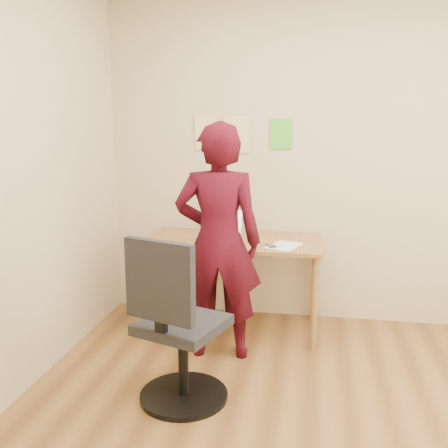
% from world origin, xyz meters
% --- Properties ---
extents(room, '(3.58, 3.58, 2.78)m').
position_xyz_m(room, '(0.00, 0.00, 1.35)').
color(room, brown).
rests_on(room, ground).
extents(desk, '(1.40, 0.70, 0.74)m').
position_xyz_m(desk, '(-0.64, 1.38, 0.65)').
color(desk, olive).
rests_on(desk, ground).
extents(laptop, '(0.40, 0.38, 0.24)m').
position_xyz_m(laptop, '(-0.75, 1.44, 0.79)').
color(laptop, '#AEADB5').
rests_on(laptop, desk).
extents(paper_sheet, '(0.30, 0.35, 0.00)m').
position_xyz_m(paper_sheet, '(-0.23, 1.25, 0.74)').
color(paper_sheet, white).
rests_on(paper_sheet, desk).
extents(phone, '(0.10, 0.12, 0.01)m').
position_xyz_m(phone, '(-0.32, 1.22, 0.74)').
color(phone, black).
rests_on(phone, desk).
extents(wall_note_left, '(0.21, 0.00, 0.30)m').
position_xyz_m(wall_note_left, '(-0.91, 1.74, 1.57)').
color(wall_note_left, '#F2D891').
rests_on(wall_note_left, room).
extents(wall_note_mid, '(0.21, 0.00, 0.30)m').
position_xyz_m(wall_note_mid, '(-0.67, 1.74, 1.55)').
color(wall_note_mid, '#F2D891').
rests_on(wall_note_mid, room).
extents(wall_note_right, '(0.18, 0.00, 0.24)m').
position_xyz_m(wall_note_right, '(-0.30, 1.74, 1.55)').
color(wall_note_right, '#55D42F').
rests_on(wall_note_right, room).
extents(office_chair, '(0.57, 0.59, 1.03)m').
position_xyz_m(office_chair, '(-0.78, 0.21, 0.44)').
color(office_chair, black).
rests_on(office_chair, ground).
extents(person, '(0.65, 0.46, 1.66)m').
position_xyz_m(person, '(-0.66, 0.90, 0.83)').
color(person, '#3B0813').
rests_on(person, ground).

